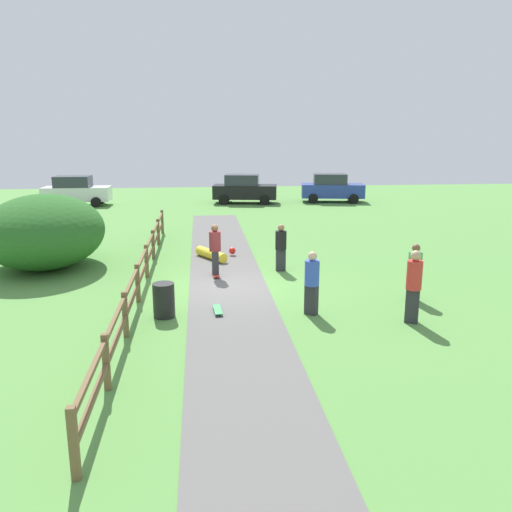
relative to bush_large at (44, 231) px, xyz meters
name	(u,v)px	position (x,y,z in m)	size (l,w,h in m)	color
ground_plane	(228,286)	(6.23, -2.98, -1.29)	(60.00, 60.00, 0.00)	#568E42
asphalt_path	(228,286)	(6.23, -2.98, -1.28)	(2.40, 28.00, 0.02)	#605E5B
wooden_fence	(142,267)	(3.63, -2.98, -0.62)	(0.12, 18.12, 1.10)	brown
bush_large	(44,231)	(0.00, 0.00, 0.00)	(4.07, 4.88, 2.58)	#286023
trash_bin	(164,300)	(4.43, -5.57, -0.84)	(0.56, 0.56, 0.90)	black
skater_riding	(215,248)	(5.88, -1.89, -0.31)	(0.41, 0.81, 1.73)	#B23326
skater_fallen	(213,254)	(5.85, 0.56, -1.09)	(1.54, 1.63, 0.36)	yellow
skateboard_loose	(218,310)	(5.82, -5.42, -1.20)	(0.25, 0.81, 0.08)	#338C4C
bystander_red	(414,283)	(10.63, -6.67, -0.26)	(0.52, 0.52, 1.86)	#2D2D33
bystander_blue	(312,280)	(8.26, -5.79, -0.36)	(0.54, 0.54, 1.69)	#2D2D33
bystander_black	(281,246)	(8.14, -1.38, -0.40)	(0.38, 0.38, 1.63)	#2D2D33
bystander_green	(415,270)	(11.38, -4.96, -0.39)	(0.54, 0.54, 1.64)	#2D2D33
parked_car_black	(244,189)	(8.41, 16.19, -0.33)	(4.43, 2.53, 1.92)	black
parked_car_white	(76,191)	(-2.53, 16.18, -0.33)	(4.22, 2.05, 1.92)	silver
parked_car_blue	(332,188)	(14.41, 16.19, -0.33)	(4.42, 2.52, 1.92)	#283D99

